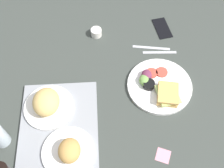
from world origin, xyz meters
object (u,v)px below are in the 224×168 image
Objects in this scene: bread_plate_far at (47,104)px; fork at (160,52)px; bread_plate_near at (69,151)px; plate_with_salad at (159,86)px; serving_tray at (59,130)px; knife at (151,48)px; espresso_cup at (96,32)px; cell_phone at (162,28)px; sticky_note at (163,156)px.

bread_plate_far reaches higher than fork.
plate_with_salad is at bearing -51.06° from bread_plate_near.
knife is (44.64, -42.74, -0.55)cm from serving_tray.
fork is (-11.83, -32.20, -1.75)cm from espresso_cup.
knife is (34.76, -47.91, -5.51)cm from bread_plate_far.
fork is 1.18× the size of cell_phone.
bread_plate_near is at bearing 128.94° from plate_with_salad.
fork is at bearing -48.30° from serving_tray.
bread_plate_near is 81.44cm from cell_phone.
fork is 3.04× the size of sticky_note.
serving_tray is 12.21cm from bread_plate_far.
espresso_cup is 35.40cm from cell_phone.
bread_plate_far is 0.73× the size of plate_with_salad.
serving_tray reaches higher than cell_phone.
bread_plate_far reaches higher than espresso_cup.
bread_plate_near reaches higher than knife.
sticky_note is (-64.47, -28.70, -1.94)cm from espresso_cup.
plate_with_salad reaches higher than serving_tray.
espresso_cup reaches higher than knife.
cell_phone is at bearing -8.14° from plate_with_salad.
plate_with_salad reaches higher than espresso_cup.
sticky_note is at bearing 96.48° from knife.
serving_tray is at bearing 41.37° from fork.
serving_tray is 2.65× the size of fork.
fork is (20.65, -2.41, -1.40)cm from plate_with_salad.
bread_plate_near reaches higher than cell_phone.
cell_phone is (48.05, -54.79, -5.36)cm from bread_plate_far.
serving_tray is 8.04× the size of espresso_cup.
espresso_cup reaches higher than cell_phone.
knife is (23.65, 1.59, -1.40)cm from plate_with_salad.
bread_plate_near reaches higher than fork.
sticky_note is (-55.64, -0.50, -0.19)cm from knife.
espresso_cup is (53.47, -14.54, 1.20)cm from serving_tray.
knife is 3.39× the size of sticky_note.
bread_plate_near is 1.25× the size of fork.
bread_plate_near is 50.02cm from plate_with_salad.
espresso_cup is at bearing -20.50° from fork.
bread_plate_far reaches higher than sticky_note.
bread_plate_far is 47.99cm from espresso_cup.
serving_tray reaches higher than sticky_note.
bread_plate_far is at bearing 27.62° from serving_tray.
espresso_cup is 1.00× the size of sticky_note.
sticky_note is at bearing 178.04° from plate_with_salad.
serving_tray is at bearing 27.82° from bread_plate_near.
cell_phone is (36.94, -5.29, -1.25)cm from plate_with_salad.
knife is 14.97cm from cell_phone.
cell_phone is 69.23cm from sticky_note.
cell_phone reaches higher than fork.
bread_plate_near reaches higher than sticky_note.
knife is at bearing -54.04° from bread_plate_far.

